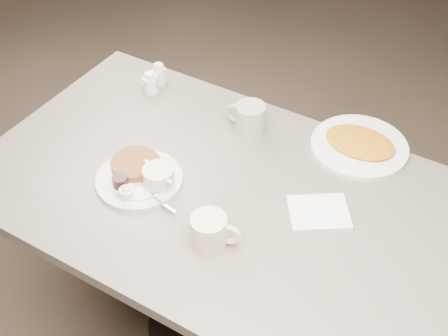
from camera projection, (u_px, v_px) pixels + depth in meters
The scene contains 8 objects.
diner_table at pixel (221, 226), 1.89m from camera, with size 1.50×0.90×0.75m.
main_plate at pixel (142, 176), 1.78m from camera, with size 0.35×0.34×0.07m.
coffee_mug_near at pixel (210, 230), 1.59m from camera, with size 0.15×0.12×0.09m.
napkin at pixel (319, 213), 1.69m from camera, with size 0.22×0.21×0.02m.
coffee_mug_far at pixel (249, 118), 1.94m from camera, with size 0.14×0.10×0.10m.
creamer_left at pixel (150, 83), 2.11m from camera, with size 0.08×0.06×0.08m.
creamer_right at pixel (159, 75), 2.15m from camera, with size 0.07×0.06×0.08m.
hash_plate at pixel (360, 145), 1.90m from camera, with size 0.32×0.32×0.04m.
Camera 1 is at (0.65, -1.07, 2.01)m, focal length 47.43 mm.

